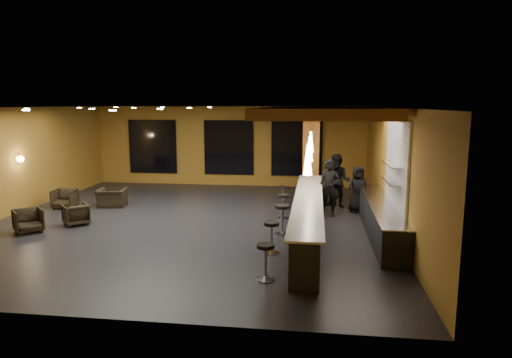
# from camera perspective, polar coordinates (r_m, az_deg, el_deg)

# --- Properties ---
(floor) EXTENTS (12.00, 13.00, 0.10)m
(floor) POSITION_cam_1_polar(r_m,az_deg,el_deg) (14.36, -8.24, -5.47)
(floor) COLOR black
(floor) RESTS_ON ground
(ceiling) EXTENTS (12.00, 13.00, 0.10)m
(ceiling) POSITION_cam_1_polar(r_m,az_deg,el_deg) (13.89, -8.59, 9.04)
(ceiling) COLOR black
(wall_back) EXTENTS (12.00, 0.10, 3.50)m
(wall_back) POSITION_cam_1_polar(r_m,az_deg,el_deg) (20.35, -3.37, 4.13)
(wall_back) COLOR #9F7023
(wall_back) RESTS_ON floor
(wall_front) EXTENTS (12.00, 0.10, 3.50)m
(wall_front) POSITION_cam_1_polar(r_m,az_deg,el_deg) (8.02, -21.30, -4.67)
(wall_front) COLOR #9F7023
(wall_front) RESTS_ON floor
(wall_left) EXTENTS (0.10, 13.00, 3.50)m
(wall_left) POSITION_cam_1_polar(r_m,az_deg,el_deg) (16.71, -28.80, 1.83)
(wall_left) COLOR #9F7023
(wall_left) RESTS_ON floor
(wall_right) EXTENTS (0.10, 13.00, 3.50)m
(wall_right) POSITION_cam_1_polar(r_m,az_deg,el_deg) (13.66, 16.81, 1.16)
(wall_right) COLOR #9F7023
(wall_right) RESTS_ON floor
(wood_soffit) EXTENTS (3.60, 8.00, 0.28)m
(wood_soffit) POSITION_cam_1_polar(r_m,az_deg,el_deg) (14.35, 8.29, 8.29)
(wood_soffit) COLOR #B17233
(wood_soffit) RESTS_ON ceiling
(window_left) EXTENTS (2.20, 0.06, 2.40)m
(window_left) POSITION_cam_1_polar(r_m,az_deg,el_deg) (21.19, -12.78, 3.98)
(window_left) COLOR black
(window_left) RESTS_ON wall_back
(window_center) EXTENTS (2.20, 0.06, 2.40)m
(window_center) POSITION_cam_1_polar(r_m,az_deg,el_deg) (20.25, -3.43, 3.96)
(window_center) COLOR black
(window_center) RESTS_ON wall_back
(window_right) EXTENTS (2.20, 0.06, 2.40)m
(window_right) POSITION_cam_1_polar(r_m,az_deg,el_deg) (19.90, 5.11, 3.84)
(window_right) COLOR black
(window_right) RESTS_ON wall_back
(tile_backsplash) EXTENTS (0.06, 3.20, 2.40)m
(tile_backsplash) POSITION_cam_1_polar(r_m,az_deg,el_deg) (12.64, 17.17, 1.65)
(tile_backsplash) COLOR white
(tile_backsplash) RESTS_ON wall_right
(bar_counter) EXTENTS (0.60, 8.00, 1.00)m
(bar_counter) POSITION_cam_1_polar(r_m,az_deg,el_deg) (12.74, 6.51, -4.80)
(bar_counter) COLOR black
(bar_counter) RESTS_ON floor
(bar_top) EXTENTS (0.78, 8.10, 0.05)m
(bar_top) POSITION_cam_1_polar(r_m,az_deg,el_deg) (12.62, 6.56, -2.49)
(bar_top) COLOR white
(bar_top) RESTS_ON bar_counter
(prep_counter) EXTENTS (0.70, 6.00, 0.86)m
(prep_counter) POSITION_cam_1_polar(r_m,az_deg,el_deg) (13.36, 15.18, -4.71)
(prep_counter) COLOR black
(prep_counter) RESTS_ON floor
(prep_top) EXTENTS (0.72, 6.00, 0.03)m
(prep_top) POSITION_cam_1_polar(r_m,az_deg,el_deg) (13.26, 15.27, -2.80)
(prep_top) COLOR silver
(prep_top) RESTS_ON prep_counter
(wall_shelf_lower) EXTENTS (0.30, 1.50, 0.03)m
(wall_shelf_lower) POSITION_cam_1_polar(r_m,az_deg,el_deg) (12.48, 16.60, -0.28)
(wall_shelf_lower) COLOR silver
(wall_shelf_lower) RESTS_ON wall_right
(wall_shelf_upper) EXTENTS (0.30, 1.50, 0.03)m
(wall_shelf_upper) POSITION_cam_1_polar(r_m,az_deg,el_deg) (12.41, 16.70, 1.77)
(wall_shelf_upper) COLOR silver
(wall_shelf_upper) RESTS_ON wall_right
(column) EXTENTS (0.60, 0.60, 3.50)m
(column) POSITION_cam_1_polar(r_m,az_deg,el_deg) (17.05, 6.88, 3.06)
(column) COLOR #9C5C23
(column) RESTS_ON floor
(wall_sconce) EXTENTS (0.22, 0.22, 0.22)m
(wall_sconce) POSITION_cam_1_polar(r_m,az_deg,el_deg) (17.01, -27.36, 2.23)
(wall_sconce) COLOR #FFE5B2
(wall_sconce) RESTS_ON wall_left
(pendant_0) EXTENTS (0.20, 0.20, 0.70)m
(pendant_0) POSITION_cam_1_polar(r_m,az_deg,el_deg) (10.43, 6.49, 2.39)
(pendant_0) COLOR white
(pendant_0) RESTS_ON wood_soffit
(pendant_1) EXTENTS (0.20, 0.20, 0.70)m
(pendant_1) POSITION_cam_1_polar(r_m,az_deg,el_deg) (12.91, 6.71, 3.73)
(pendant_1) COLOR white
(pendant_1) RESTS_ON wood_soffit
(pendant_2) EXTENTS (0.20, 0.20, 0.70)m
(pendant_2) POSITION_cam_1_polar(r_m,az_deg,el_deg) (15.40, 6.85, 4.63)
(pendant_2) COLOR white
(pendant_2) RESTS_ON wood_soffit
(staff_a) EXTENTS (0.69, 0.47, 1.85)m
(staff_a) POSITION_cam_1_polar(r_m,az_deg,el_deg) (14.89, 9.13, -1.13)
(staff_a) COLOR black
(staff_a) RESTS_ON floor
(staff_b) EXTENTS (1.10, 0.98, 1.88)m
(staff_b) POSITION_cam_1_polar(r_m,az_deg,el_deg) (16.18, 10.14, -0.26)
(staff_b) COLOR black
(staff_b) RESTS_ON floor
(staff_c) EXTENTS (0.88, 0.71, 1.56)m
(staff_c) POSITION_cam_1_polar(r_m,az_deg,el_deg) (15.65, 12.61, -1.25)
(staff_c) COLOR black
(staff_c) RESTS_ON floor
(armchair_a) EXTENTS (1.03, 1.03, 0.67)m
(armchair_a) POSITION_cam_1_polar(r_m,az_deg,el_deg) (14.50, -26.59, -4.67)
(armchair_a) COLOR black
(armchair_a) RESTS_ON floor
(armchair_b) EXTENTS (0.97, 0.97, 0.63)m
(armchair_b) POSITION_cam_1_polar(r_m,az_deg,el_deg) (14.80, -21.59, -4.14)
(armchair_b) COLOR black
(armchair_b) RESTS_ON floor
(armchair_c) EXTENTS (0.79, 0.81, 0.68)m
(armchair_c) POSITION_cam_1_polar(r_m,az_deg,el_deg) (17.29, -22.79, -2.26)
(armchair_c) COLOR black
(armchair_c) RESTS_ON floor
(armchair_d) EXTENTS (1.07, 0.97, 0.62)m
(armchair_d) POSITION_cam_1_polar(r_m,az_deg,el_deg) (16.99, -17.56, -2.25)
(armchair_d) COLOR black
(armchair_d) RESTS_ON floor
(bar_stool_0) EXTENTS (0.39, 0.39, 0.77)m
(bar_stool_0) POSITION_cam_1_polar(r_m,az_deg,el_deg) (9.50, 1.20, -9.76)
(bar_stool_0) COLOR silver
(bar_stool_0) RESTS_ON floor
(bar_stool_1) EXTENTS (0.40, 0.40, 0.79)m
(bar_stool_1) POSITION_cam_1_polar(r_m,az_deg,el_deg) (11.14, 1.93, -6.81)
(bar_stool_1) COLOR silver
(bar_stool_1) RESTS_ON floor
(bar_stool_2) EXTENTS (0.43, 0.43, 0.85)m
(bar_stool_2) POSITION_cam_1_polar(r_m,az_deg,el_deg) (12.69, 3.29, -4.62)
(bar_stool_2) COLOR silver
(bar_stool_2) RESTS_ON floor
(bar_stool_3) EXTENTS (0.40, 0.40, 0.78)m
(bar_stool_3) POSITION_cam_1_polar(r_m,az_deg,el_deg) (14.46, 3.46, -3.04)
(bar_stool_3) COLOR silver
(bar_stool_3) RESTS_ON floor
(bar_stool_4) EXTENTS (0.38, 0.38, 0.75)m
(bar_stool_4) POSITION_cam_1_polar(r_m,az_deg,el_deg) (16.13, 3.48, -1.81)
(bar_stool_4) COLOR silver
(bar_stool_4) RESTS_ON floor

